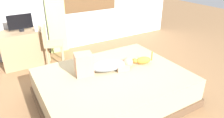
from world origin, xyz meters
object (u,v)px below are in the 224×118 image
Objects in this scene: chair_by_desk at (50,42)px; bed at (113,88)px; cup at (36,29)px; desk at (24,48)px; tv_monitor at (20,23)px; person_lying at (102,65)px; cat at (142,60)px.

bed is at bearing -75.60° from chair_by_desk.
cup is 0.38m from chair_by_desk.
desk is 0.61m from chair_by_desk.
chair_by_desk is (0.48, -0.30, -0.41)m from tv_monitor.
bed is at bearing -70.88° from cup.
bed is at bearing -58.14° from person_lying.
cat reaches higher than bed.
tv_monitor is at bearing 148.80° from cup.
tv_monitor is 5.19× the size of cup.
cup is at bearing 123.66° from cat.
person_lying reaches higher than desk.
chair_by_desk is at bearing 104.40° from bed.
person_lying is at bearing 170.09° from cat.
bed is 2.49× the size of desk.
bed is 2.41m from tv_monitor.
cat is (0.60, 0.04, 0.31)m from bed.
desk is (-1.57, 2.07, -0.19)m from cat.
tv_monitor is (-0.94, 2.12, 0.68)m from bed.
tv_monitor is at bearing 113.26° from person_lying.
cup is (0.29, -0.16, 0.42)m from desk.
person_lying is 2.15m from tv_monitor.
cup is 0.11× the size of chair_by_desk.
chair_by_desk is (-0.36, 1.65, -0.09)m from person_lying.
cat is 2.31m from cup.
cat is 3.76× the size of cup.
person_lying is at bearing 121.86° from bed.
desk is (-0.97, 2.12, 0.13)m from bed.
chair_by_desk is (0.51, -0.30, 0.14)m from desk.
bed is 2.61× the size of chair_by_desk.
cat is (0.70, -0.12, -0.05)m from person_lying.
tv_monitor reaches higher than person_lying.
bed is 0.41m from person_lying.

